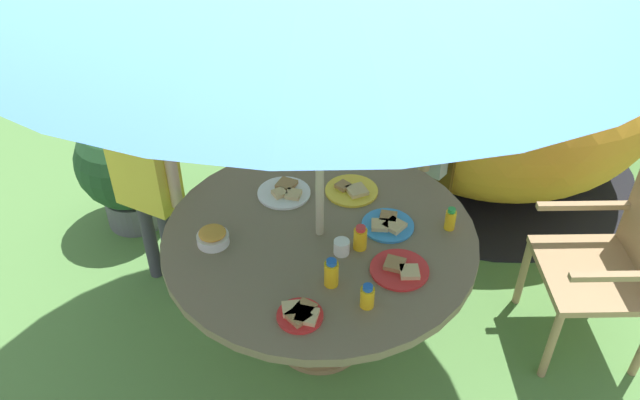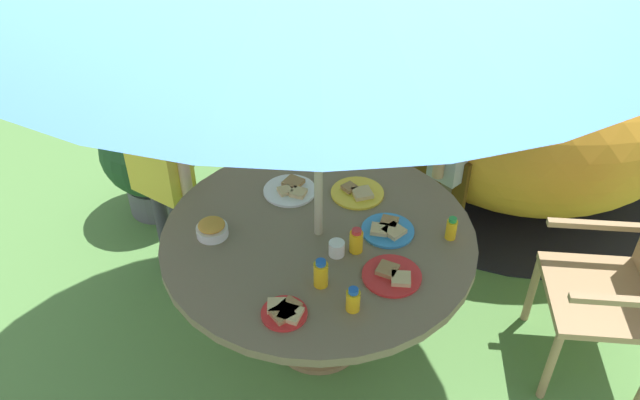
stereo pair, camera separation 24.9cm
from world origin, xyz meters
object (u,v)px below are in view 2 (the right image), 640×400
snack_bowl (212,229)px  juice_bottle_mid_right (321,274)px  child_in_grey_shirt (463,133)px  plate_near_right (388,229)px  potted_plant (150,155)px  wooden_chair (628,282)px  plate_far_left (392,275)px  plate_near_left (291,190)px  plate_center_back (357,193)px  dome_tent (531,89)px  juice_bottle_center_front (353,300)px  juice_bottle_mid_left (451,229)px  juice_bottle_front_edge (356,241)px  garden_table (318,248)px  plate_far_right (285,312)px  cup_near (337,248)px  child_in_yellow_shirt (158,155)px

snack_bowl → juice_bottle_mid_right: (0.57, 0.01, 0.03)m
child_in_grey_shirt → plate_near_right: (0.01, -0.83, -0.06)m
potted_plant → child_in_grey_shirt: child_in_grey_shirt is taller
wooden_chair → plate_far_left: wooden_chair is taller
wooden_chair → juice_bottle_mid_right: 1.40m
child_in_grey_shirt → plate_near_left: size_ratio=4.87×
plate_center_back → dome_tent: bearing=78.2°
snack_bowl → juice_bottle_center_front: juice_bottle_center_front is taller
plate_center_back → juice_bottle_center_front: bearing=-60.9°
snack_bowl → juice_bottle_mid_left: juice_bottle_mid_left is taller
dome_tent → child_in_grey_shirt: 0.91m
plate_center_back → juice_bottle_front_edge: juice_bottle_front_edge is taller
juice_bottle_center_front → garden_table: bearing=139.7°
wooden_chair → plate_near_right: size_ratio=4.07×
garden_table → juice_bottle_mid_right: 0.35m
plate_near_right → plate_center_back: bearing=147.3°
plate_far_right → juice_bottle_center_front: bearing=39.4°
dome_tent → juice_bottle_mid_left: dome_tent is taller
dome_tent → wooden_chair: bearing=-39.5°
plate_far_right → plate_near_left: 0.78m
wooden_chair → plate_near_left: (-1.50, -0.46, 0.19)m
juice_bottle_front_edge → cup_near: 0.09m
child_in_yellow_shirt → juice_bottle_mid_right: (1.16, -0.27, 0.01)m
plate_center_back → juice_bottle_front_edge: (0.20, -0.35, 0.04)m
snack_bowl → plate_center_back: size_ratio=0.55×
plate_near_right → juice_bottle_center_front: (0.11, -0.48, 0.04)m
plate_near_left → juice_bottle_mid_right: juice_bottle_mid_right is taller
snack_bowl → juice_bottle_mid_right: bearing=0.6°
juice_bottle_mid_right → garden_table: bearing=125.0°
potted_plant → plate_near_left: bearing=-7.9°
juice_bottle_center_front → snack_bowl: bearing=177.2°
cup_near → wooden_chair: bearing=33.6°
plate_far_right → plate_near_left: same height
juice_bottle_mid_right → juice_bottle_front_edge: size_ratio=1.11×
dome_tent → plate_center_back: bearing=-86.6°
child_in_grey_shirt → cup_near: (-0.10, -1.08, -0.04)m
juice_bottle_center_front → juice_bottle_mid_left: 0.61m
snack_bowl → plate_far_left: bearing=14.3°
child_in_yellow_shirt → plate_center_back: 1.03m
garden_table → potted_plant: 1.50m
garden_table → juice_bottle_center_front: (0.36, -0.30, 0.14)m
dome_tent → child_in_grey_shirt: size_ratio=1.99×
plate_center_back → juice_bottle_front_edge: 0.40m
garden_table → plate_far_left: bearing=-9.3°
juice_bottle_front_edge → potted_plant: bearing=167.9°
child_in_yellow_shirt → juice_bottle_front_edge: bearing=-0.4°
plate_near_left → juice_bottle_front_edge: 0.51m
potted_plant → plate_far_left: bearing=-12.5°
juice_bottle_mid_right → juice_bottle_front_edge: (0.01, 0.25, -0.01)m
wooden_chair → plate_far_right: (-1.07, -1.11, 0.19)m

